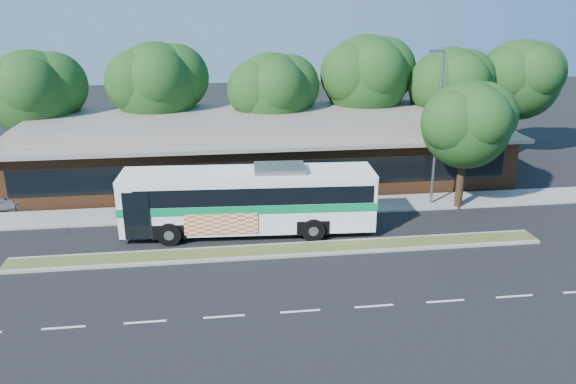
# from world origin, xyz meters

# --- Properties ---
(ground) EXTENTS (120.00, 120.00, 0.00)m
(ground) POSITION_xyz_m (0.00, 0.00, 0.00)
(ground) COLOR black
(ground) RESTS_ON ground
(median_strip) EXTENTS (26.00, 1.10, 0.15)m
(median_strip) POSITION_xyz_m (0.00, 0.60, 0.07)
(median_strip) COLOR #445323
(median_strip) RESTS_ON ground
(sidewalk) EXTENTS (44.00, 2.60, 0.12)m
(sidewalk) POSITION_xyz_m (0.00, 6.40, 0.06)
(sidewalk) COLOR gray
(sidewalk) RESTS_ON ground
(plaza_building) EXTENTS (33.20, 11.20, 4.45)m
(plaza_building) POSITION_xyz_m (0.00, 12.99, 2.13)
(plaza_building) COLOR #5A331C
(plaza_building) RESTS_ON ground
(lamp_post) EXTENTS (0.93, 0.18, 9.07)m
(lamp_post) POSITION_xyz_m (9.56, 6.00, 4.90)
(lamp_post) COLOR slate
(lamp_post) RESTS_ON ground
(tree_bg_a) EXTENTS (6.47, 5.80, 8.63)m
(tree_bg_a) POSITION_xyz_m (-14.58, 15.14, 5.87)
(tree_bg_a) COLOR black
(tree_bg_a) RESTS_ON ground
(tree_bg_b) EXTENTS (6.69, 6.00, 9.00)m
(tree_bg_b) POSITION_xyz_m (-6.57, 16.14, 6.14)
(tree_bg_b) COLOR black
(tree_bg_b) RESTS_ON ground
(tree_bg_c) EXTENTS (6.24, 5.60, 8.26)m
(tree_bg_c) POSITION_xyz_m (1.40, 15.13, 5.59)
(tree_bg_c) COLOR black
(tree_bg_c) RESTS_ON ground
(tree_bg_d) EXTENTS (6.91, 6.20, 9.37)m
(tree_bg_d) POSITION_xyz_m (8.45, 16.15, 6.42)
(tree_bg_d) COLOR black
(tree_bg_d) RESTS_ON ground
(tree_bg_e) EXTENTS (6.47, 5.80, 8.50)m
(tree_bg_e) POSITION_xyz_m (14.42, 15.14, 5.74)
(tree_bg_e) COLOR black
(tree_bg_e) RESTS_ON ground
(tree_bg_f) EXTENTS (6.69, 6.00, 8.92)m
(tree_bg_f) POSITION_xyz_m (20.43, 16.14, 6.06)
(tree_bg_f) COLOR black
(tree_bg_f) RESTS_ON ground
(transit_bus) EXTENTS (13.14, 3.57, 3.65)m
(transit_bus) POSITION_xyz_m (-1.40, 3.24, 2.03)
(transit_bus) COLOR white
(transit_bus) RESTS_ON ground
(sidewalk_tree) EXTENTS (5.54, 4.97, 7.48)m
(sidewalk_tree) POSITION_xyz_m (11.36, 5.42, 5.11)
(sidewalk_tree) COLOR black
(sidewalk_tree) RESTS_ON ground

